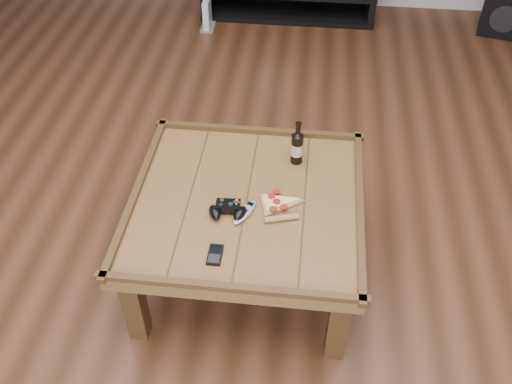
# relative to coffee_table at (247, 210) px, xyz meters

# --- Properties ---
(ground) EXTENTS (6.00, 6.00, 0.00)m
(ground) POSITION_rel_coffee_table_xyz_m (0.00, 0.00, -0.39)
(ground) COLOR #412312
(ground) RESTS_ON ground
(coffee_table) EXTENTS (1.03, 1.03, 0.48)m
(coffee_table) POSITION_rel_coffee_table_xyz_m (0.00, 0.00, 0.00)
(coffee_table) COLOR brown
(coffee_table) RESTS_ON ground
(beer_bottle) EXTENTS (0.06, 0.06, 0.22)m
(beer_bottle) POSITION_rel_coffee_table_xyz_m (0.20, 0.28, 0.15)
(beer_bottle) COLOR black
(beer_bottle) RESTS_ON coffee_table
(game_controller) EXTENTS (0.18, 0.12, 0.05)m
(game_controller) POSITION_rel_coffee_table_xyz_m (-0.07, -0.09, 0.08)
(game_controller) COLOR black
(game_controller) RESTS_ON coffee_table
(pizza_slice) EXTENTS (0.22, 0.29, 0.03)m
(pizza_slice) POSITION_rel_coffee_table_xyz_m (0.14, -0.03, 0.07)
(pizza_slice) COLOR #B17C4D
(pizza_slice) RESTS_ON coffee_table
(smartphone) EXTENTS (0.06, 0.10, 0.01)m
(smartphone) POSITION_rel_coffee_table_xyz_m (-0.08, -0.33, 0.07)
(smartphone) COLOR black
(smartphone) RESTS_ON coffee_table
(remote_control) EXTENTS (0.11, 0.17, 0.02)m
(remote_control) POSITION_rel_coffee_table_xyz_m (0.00, -0.09, 0.07)
(remote_control) COLOR #9DA1AA
(remote_control) RESTS_ON coffee_table
(subwoofer) EXTENTS (0.41, 0.41, 0.34)m
(subwoofer) POSITION_rel_coffee_table_xyz_m (1.70, 2.64, -0.22)
(subwoofer) COLOR black
(subwoofer) RESTS_ON ground
(game_console) EXTENTS (0.11, 0.19, 0.24)m
(game_console) POSITION_rel_coffee_table_xyz_m (-0.62, 2.42, -0.28)
(game_console) COLOR gray
(game_console) RESTS_ON ground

